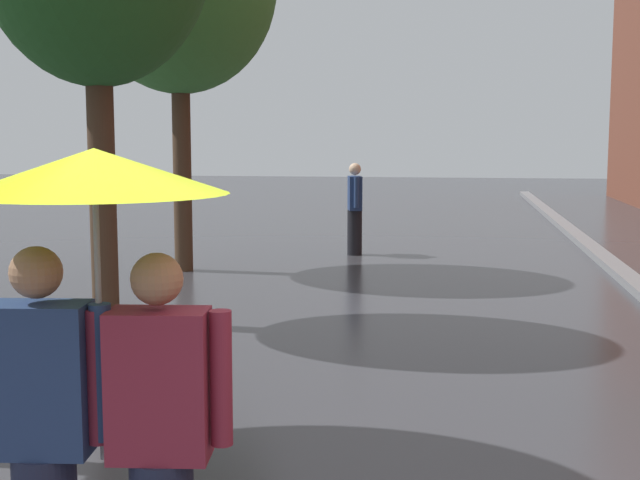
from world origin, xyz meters
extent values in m
cube|color=slate|center=(3.20, 10.00, 0.06)|extent=(0.30, 36.00, 0.12)
cylinder|color=#473323|center=(-3.19, 5.92, 1.51)|extent=(0.30, 0.30, 3.03)
cylinder|color=#473323|center=(-3.47, 9.70, 1.57)|extent=(0.28, 0.28, 3.15)
cube|color=navy|center=(-0.97, -0.02, 1.14)|extent=(0.42, 0.26, 0.62)
sphere|color=#9E7051|center=(-0.97, -0.02, 1.57)|extent=(0.21, 0.21, 0.21)
cylinder|color=navy|center=(-0.72, 0.01, 1.17)|extent=(0.09, 0.09, 0.56)
cube|color=maroon|center=(-0.49, 0.04, 1.12)|extent=(0.42, 0.26, 0.61)
sphere|color=#9E7051|center=(-0.49, 0.04, 1.55)|extent=(0.21, 0.21, 0.21)
cylinder|color=maroon|center=(-0.74, 0.01, 1.15)|extent=(0.09, 0.09, 0.55)
cylinder|color=maroon|center=(-0.24, 0.07, 1.15)|extent=(0.09, 0.09, 0.55)
cylinder|color=#9E9EA3|center=(-0.73, 0.03, 1.35)|extent=(0.02, 0.02, 1.11)
cone|color=#BCE019|center=(-0.73, 0.03, 1.98)|extent=(1.06, 1.06, 0.18)
cylinder|color=black|center=(-1.03, 11.88, 0.40)|extent=(0.26, 0.26, 0.80)
cube|color=navy|center=(-1.03, 11.88, 1.09)|extent=(0.30, 0.44, 0.60)
sphere|color=beige|center=(-1.03, 11.88, 1.52)|extent=(0.21, 0.21, 0.21)
cylinder|color=navy|center=(-0.97, 11.63, 1.12)|extent=(0.09, 0.09, 0.54)
cylinder|color=navy|center=(-1.08, 12.12, 1.12)|extent=(0.09, 0.09, 0.54)
camera|label=1|loc=(0.65, -3.19, 2.12)|focal=48.47mm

